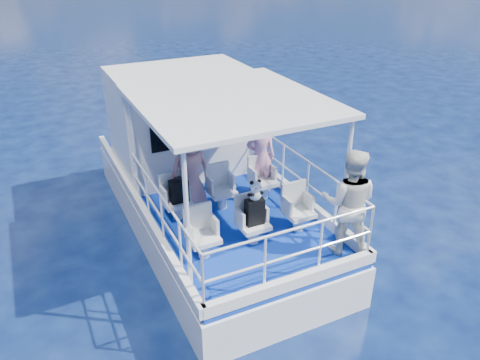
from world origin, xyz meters
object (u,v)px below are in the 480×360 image
(passenger_stbd_aft, at_px, (349,203))
(backpack_center, at_px, (255,212))
(passenger_port_fwd, at_px, (190,171))
(panda, at_px, (255,190))

(passenger_stbd_aft, distance_m, backpack_center, 1.52)
(passenger_stbd_aft, bearing_deg, passenger_port_fwd, -12.87)
(passenger_port_fwd, bearing_deg, passenger_stbd_aft, 122.95)
(passenger_port_fwd, distance_m, backpack_center, 1.62)
(backpack_center, bearing_deg, panda, -24.71)
(passenger_stbd_aft, relative_size, panda, 5.11)
(passenger_port_fwd, relative_size, panda, 4.54)
(passenger_stbd_aft, relative_size, backpack_center, 3.94)
(backpack_center, bearing_deg, passenger_stbd_aft, -33.87)
(panda, bearing_deg, backpack_center, 155.29)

